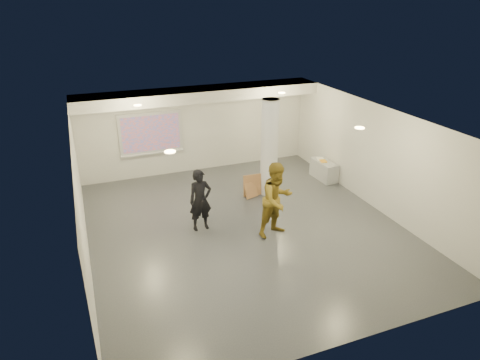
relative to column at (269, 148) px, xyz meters
name	(u,v)px	position (x,y,z in m)	size (l,w,h in m)	color
floor	(245,228)	(-1.50, -1.80, -1.50)	(8.00, 9.00, 0.01)	#3B3E44
ceiling	(246,120)	(-1.50, -1.80, 1.50)	(8.00, 9.00, 0.01)	silver
wall_back	(197,129)	(-1.50, 2.70, 0.00)	(8.00, 0.01, 3.00)	silver
wall_front	(347,277)	(-1.50, -6.30, 0.00)	(8.00, 0.01, 3.00)	silver
wall_left	(80,202)	(-5.50, -1.80, 0.00)	(0.01, 9.00, 3.00)	silver
wall_right	(375,157)	(2.50, -1.80, 0.00)	(0.01, 9.00, 3.00)	silver
soffit_band	(200,94)	(-1.50, 2.15, 1.32)	(8.00, 1.10, 0.36)	silver
downlight_nw	(138,105)	(-3.70, 0.70, 1.48)	(0.22, 0.22, 0.02)	#F1CF86
downlight_ne	(282,93)	(0.70, 0.70, 1.48)	(0.22, 0.22, 0.02)	#F1CF86
downlight_sw	(170,152)	(-3.70, -3.30, 1.48)	(0.22, 0.22, 0.02)	#F1CF86
downlight_se	(360,128)	(0.70, -3.30, 1.48)	(0.22, 0.22, 0.02)	#F1CF86
column	(269,148)	(0.00, 0.00, 0.00)	(0.52, 0.52, 3.00)	silver
projection_screen	(151,134)	(-3.10, 2.65, 0.03)	(2.10, 0.13, 1.42)	silver
credenza	(324,170)	(2.22, 0.34, -1.19)	(0.45, 1.08, 0.63)	#9D9FA2
papers_stack	(320,159)	(2.20, 0.57, -0.86)	(0.23, 0.30, 0.02)	white
postit_pad	(323,161)	(2.18, 0.35, -0.86)	(0.20, 0.27, 0.03)	yellow
cardboard_back	(253,185)	(-0.51, 0.01, -1.15)	(0.63, 0.06, 0.69)	#9A693F
cardboard_front	(251,190)	(-0.63, -0.09, -1.27)	(0.43, 0.04, 0.48)	#9A693F
woman	(200,200)	(-2.61, -1.38, -0.66)	(0.61, 0.40, 1.68)	black
man	(277,200)	(-0.86, -2.35, -0.51)	(0.96, 0.75, 1.98)	olive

